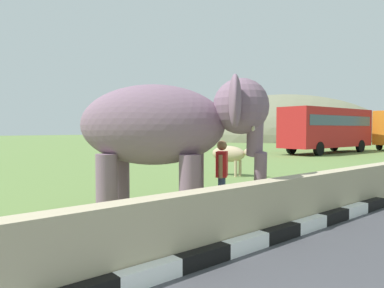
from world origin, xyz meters
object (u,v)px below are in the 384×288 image
at_px(elephant, 169,127).
at_px(cow_near, 229,154).
at_px(bus_red, 327,127).
at_px(person_handler, 222,172).

xyz_separation_m(elephant, cow_near, (6.11, 4.08, -1.08)).
bearing_deg(cow_near, bus_red, 15.98).
bearing_deg(person_handler, elephant, 167.94).
distance_m(elephant, bus_red, 23.69).
bearing_deg(elephant, bus_red, 21.39).
distance_m(person_handler, cow_near, 6.48).
bearing_deg(person_handler, cow_near, 42.18).
height_order(person_handler, bus_red, bus_red).
bearing_deg(bus_red, cow_near, -164.02).
bearing_deg(cow_near, person_handler, -137.82).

